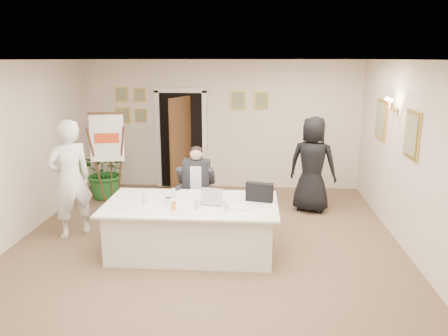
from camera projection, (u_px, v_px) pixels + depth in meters
name	position (u px, v px, depth m)	size (l,w,h in m)	color
floor	(205.00, 252.00, 6.52)	(7.00, 7.00, 0.00)	brown
ceiling	(203.00, 60.00, 5.84)	(6.00, 7.00, 0.02)	white
wall_back	(222.00, 125.00, 9.57)	(6.00, 0.10, 2.80)	silver
wall_front	(142.00, 286.00, 2.80)	(6.00, 0.10, 2.80)	silver
wall_left	(0.00, 158.00, 6.38)	(0.10, 7.00, 2.80)	silver
wall_right	(421.00, 165.00, 5.98)	(0.10, 7.00, 2.80)	silver
doorway	(181.00, 142.00, 9.54)	(1.14, 0.86, 2.20)	black
pictures_back_wall	(185.00, 104.00, 9.48)	(3.40, 0.06, 0.80)	gold
pictures_right_wall	(394.00, 126.00, 7.06)	(0.06, 2.20, 0.80)	gold
wall_sconce	(392.00, 105.00, 6.98)	(0.20, 0.30, 0.24)	gold
conference_table	(192.00, 227.00, 6.45)	(2.51, 1.35, 0.78)	silver
seated_man	(196.00, 187.00, 7.37)	(0.61, 0.65, 1.42)	black
flip_chart	(109.00, 164.00, 8.44)	(0.65, 0.46, 1.81)	#3F2214
standing_man	(70.00, 179.00, 6.92)	(0.70, 0.46, 1.91)	white
standing_woman	(313.00, 164.00, 8.12)	(0.88, 0.57, 1.80)	black
potted_palm	(107.00, 171.00, 8.96)	(1.03, 0.90, 1.15)	#226626
laptop	(212.00, 194.00, 6.32)	(0.32, 0.35, 0.28)	#B7BABC
laptop_bag	(259.00, 192.00, 6.40)	(0.40, 0.11, 0.28)	black
paper_stack	(240.00, 207.00, 6.13)	(0.26, 0.19, 0.03)	white
plate_left	(125.00, 208.00, 6.11)	(0.22, 0.22, 0.01)	white
plate_mid	(147.00, 210.00, 6.03)	(0.21, 0.21, 0.01)	white
plate_near	(180.00, 212.00, 5.97)	(0.24, 0.24, 0.01)	white
glass_a	(144.00, 199.00, 6.29)	(0.06, 0.06, 0.14)	silver
glass_b	(196.00, 205.00, 6.05)	(0.07, 0.07, 0.14)	silver
glass_c	(226.00, 207.00, 5.97)	(0.06, 0.06, 0.14)	silver
glass_d	(173.00, 193.00, 6.57)	(0.07, 0.07, 0.14)	silver
oj_glass	(174.00, 206.00, 6.02)	(0.06, 0.06, 0.13)	orange
steel_jug	(168.00, 201.00, 6.25)	(0.08, 0.08, 0.11)	silver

